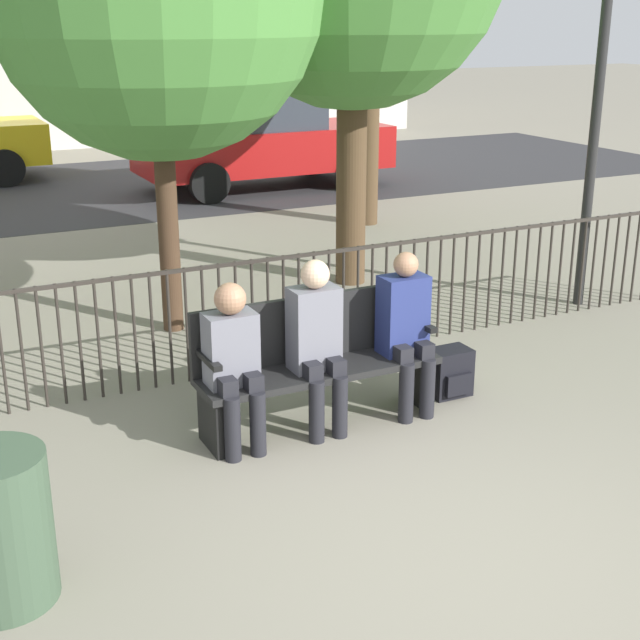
{
  "coord_description": "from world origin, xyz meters",
  "views": [
    {
      "loc": [
        -2.59,
        -3.22,
        2.79
      ],
      "look_at": [
        0.0,
        2.0,
        0.8
      ],
      "focal_mm": 50.0,
      "sensor_mm": 36.0,
      "label": 1
    }
  ],
  "objects_px": {
    "seated_person_1": "(317,338)",
    "backpack": "(450,373)",
    "park_bench": "(315,357)",
    "seated_person_2": "(406,326)",
    "parked_car_0": "(259,138)",
    "seated_person_0": "(234,358)",
    "lamp_post": "(600,78)"
  },
  "relations": [
    {
      "from": "park_bench",
      "to": "seated_person_1",
      "type": "height_order",
      "value": "seated_person_1"
    },
    {
      "from": "seated_person_0",
      "to": "seated_person_1",
      "type": "height_order",
      "value": "seated_person_1"
    },
    {
      "from": "seated_person_2",
      "to": "park_bench",
      "type": "bearing_deg",
      "value": 169.19
    },
    {
      "from": "seated_person_0",
      "to": "seated_person_1",
      "type": "distance_m",
      "value": 0.62
    },
    {
      "from": "park_bench",
      "to": "backpack",
      "type": "height_order",
      "value": "park_bench"
    },
    {
      "from": "seated_person_1",
      "to": "parked_car_0",
      "type": "height_order",
      "value": "parked_car_0"
    },
    {
      "from": "seated_person_0",
      "to": "seated_person_1",
      "type": "relative_size",
      "value": 0.94
    },
    {
      "from": "seated_person_2",
      "to": "parked_car_0",
      "type": "height_order",
      "value": "parked_car_0"
    },
    {
      "from": "park_bench",
      "to": "parked_car_0",
      "type": "relative_size",
      "value": 0.42
    },
    {
      "from": "parked_car_0",
      "to": "lamp_post",
      "type": "bearing_deg",
      "value": -86.8
    },
    {
      "from": "park_bench",
      "to": "seated_person_0",
      "type": "distance_m",
      "value": 0.69
    },
    {
      "from": "park_bench",
      "to": "backpack",
      "type": "xyz_separation_m",
      "value": [
        1.14,
        -0.04,
        -0.31
      ]
    },
    {
      "from": "seated_person_2",
      "to": "lamp_post",
      "type": "relative_size",
      "value": 0.36
    },
    {
      "from": "seated_person_1",
      "to": "seated_person_0",
      "type": "bearing_deg",
      "value": -179.58
    },
    {
      "from": "seated_person_1",
      "to": "seated_person_2",
      "type": "height_order",
      "value": "seated_person_1"
    },
    {
      "from": "park_bench",
      "to": "seated_person_2",
      "type": "relative_size",
      "value": 1.46
    },
    {
      "from": "lamp_post",
      "to": "seated_person_2",
      "type": "bearing_deg",
      "value": -154.19
    },
    {
      "from": "park_bench",
      "to": "seated_person_2",
      "type": "distance_m",
      "value": 0.71
    },
    {
      "from": "lamp_post",
      "to": "parked_car_0",
      "type": "distance_m",
      "value": 7.57
    },
    {
      "from": "seated_person_2",
      "to": "seated_person_1",
      "type": "bearing_deg",
      "value": 179.89
    },
    {
      "from": "park_bench",
      "to": "seated_person_1",
      "type": "xyz_separation_m",
      "value": [
        -0.05,
        -0.13,
        0.19
      ]
    },
    {
      "from": "seated_person_1",
      "to": "lamp_post",
      "type": "distance_m",
      "value": 4.25
    },
    {
      "from": "park_bench",
      "to": "lamp_post",
      "type": "distance_m",
      "value": 4.25
    },
    {
      "from": "backpack",
      "to": "parked_car_0",
      "type": "relative_size",
      "value": 0.09
    },
    {
      "from": "lamp_post",
      "to": "parked_car_0",
      "type": "bearing_deg",
      "value": 93.2
    },
    {
      "from": "seated_person_1",
      "to": "parked_car_0",
      "type": "bearing_deg",
      "value": 69.72
    },
    {
      "from": "seated_person_2",
      "to": "parked_car_0",
      "type": "bearing_deg",
      "value": 73.91
    },
    {
      "from": "seated_person_1",
      "to": "backpack",
      "type": "relative_size",
      "value": 3.31
    },
    {
      "from": "seated_person_1",
      "to": "backpack",
      "type": "xyz_separation_m",
      "value": [
        1.19,
        0.09,
        -0.5
      ]
    },
    {
      "from": "seated_person_2",
      "to": "lamp_post",
      "type": "height_order",
      "value": "lamp_post"
    },
    {
      "from": "seated_person_1",
      "to": "parked_car_0",
      "type": "relative_size",
      "value": 0.3
    },
    {
      "from": "backpack",
      "to": "lamp_post",
      "type": "relative_size",
      "value": 0.11
    }
  ]
}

